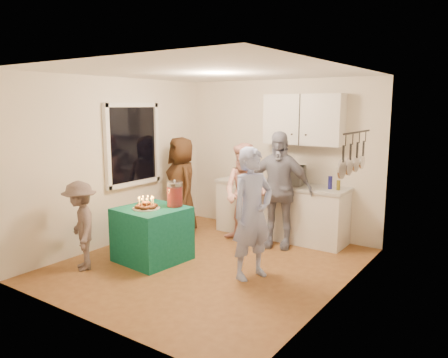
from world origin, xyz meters
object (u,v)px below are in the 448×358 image
Objects in this scene: microwave at (287,175)px; party_table at (152,234)px; woman_back_left at (182,185)px; punch_jar at (175,195)px; child_near_left at (81,226)px; man_birthday at (252,213)px; counter at (280,212)px; woman_back_center at (246,193)px; woman_back_right at (278,190)px.

party_table is at bearing -128.77° from microwave.
punch_jar is at bearing -23.92° from woman_back_left.
man_birthday is at bearing 58.24° from child_near_left.
punch_jar reaches higher than party_table.
counter is at bearing 169.37° from microwave.
punch_jar is (0.21, 0.25, 0.55)m from party_table.
punch_jar is at bearing 110.62° from man_birthday.
woman_back_center is 0.89× the size of woman_back_right.
man_birthday is 1.40× the size of child_near_left.
counter is 3.19m from child_near_left.
party_table is at bearing -36.56° from woman_back_left.
child_near_left is at bearing -118.31° from woman_back_center.
counter is 1.38× the size of woman_back_center.
woman_back_left is at bearing 121.92° from child_near_left.
man_birthday is at bearing -87.79° from microwave.
man_birthday reaches higher than counter.
woman_back_right is (-0.32, 1.28, 0.06)m from man_birthday.
counter is 1.99m from punch_jar.
child_near_left is (-1.69, -2.35, -0.30)m from woman_back_right.
party_table is (-0.97, -2.02, -0.05)m from counter.
woman_back_center is at bearing 70.42° from punch_jar.
woman_back_left is 1.03× the size of woman_back_center.
counter is 1.87m from man_birthday.
child_near_left is (-1.17, -2.25, -0.20)m from woman_back_center.
woman_back_center reaches higher than party_table.
microwave is (0.11, 0.00, 0.63)m from counter.
woman_back_left is at bearing 126.16° from punch_jar.
man_birthday is 1.02× the size of woman_back_left.
party_table is at bearing 120.15° from man_birthday.
counter is 0.75m from woman_back_center.
child_near_left is at bearing 137.61° from man_birthday.
party_table is at bearing 86.53° from child_near_left.
microwave is 1.97m from punch_jar.
woman_back_left is 2.15m from child_near_left.
microwave is at bearing 61.86° from party_table.
man_birthday is (1.27, 0.02, -0.09)m from punch_jar.
woman_back_center reaches higher than counter.
woman_back_center is at bearing 174.52° from woman_back_right.
child_near_left is at bearing -142.12° from woman_back_right.
party_table is (-1.08, -2.02, -0.68)m from microwave.
woman_back_center is at bearing 55.08° from man_birthday.
woman_back_center is 2.54m from child_near_left.
microwave reaches higher than counter.
party_table is 2.01m from woman_back_right.
man_birthday is 1.45m from woman_back_center.
woman_back_left reaches higher than microwave.
punch_jar is 0.20× the size of man_birthday.
punch_jar is 0.21× the size of woman_back_left.
woman_back_left is (-0.80, 1.10, -0.11)m from punch_jar.
counter is at bearing 66.86° from punch_jar.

